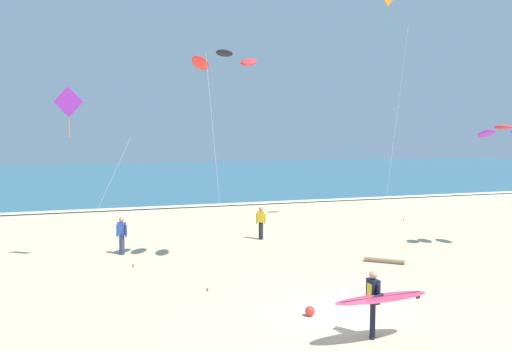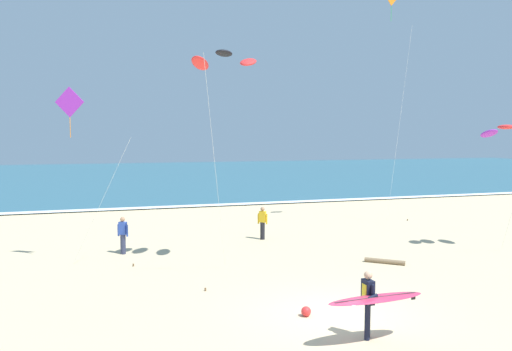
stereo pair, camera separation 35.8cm
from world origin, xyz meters
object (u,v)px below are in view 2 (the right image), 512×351
(driftwood_log, at_px, (385,261))
(kite_arc_charcoal_low, at_px, (224,60))
(kite_diamond_violet_mid, at_px, (71,108))
(bystander_yellow_top, at_px, (263,223))
(bystander_blue_top, at_px, (123,235))
(surfer_lead, at_px, (372,299))
(kite_arc_scarlet_near, at_px, (506,132))
(kite_diamond_amber_far, at_px, (392,11))
(beach_ball, at_px, (306,311))

(driftwood_log, bearing_deg, kite_arc_charcoal_low, 168.56)
(kite_diamond_violet_mid, xyz_separation_m, bystander_yellow_top, (8.42, 2.43, -5.27))
(bystander_blue_top, bearing_deg, surfer_lead, -63.81)
(surfer_lead, xyz_separation_m, kite_arc_scarlet_near, (10.43, 6.96, 4.15))
(kite_arc_scarlet_near, height_order, bystander_blue_top, kite_arc_scarlet_near)
(kite_arc_scarlet_near, distance_m, kite_diamond_amber_far, 10.08)
(bystander_yellow_top, height_order, beach_ball, bystander_yellow_top)
(kite_diamond_violet_mid, height_order, kite_arc_charcoal_low, kite_arc_charcoal_low)
(kite_diamond_violet_mid, relative_size, bystander_blue_top, 4.32)
(surfer_lead, height_order, kite_diamond_amber_far, kite_diamond_amber_far)
(surfer_lead, distance_m, bystander_blue_top, 12.40)
(bystander_blue_top, xyz_separation_m, beach_ball, (4.60, -9.08, -0.67))
(kite_diamond_violet_mid, distance_m, kite_arc_charcoal_low, 6.12)
(surfer_lead, relative_size, kite_diamond_amber_far, 0.19)
(surfer_lead, distance_m, kite_diamond_amber_far, 20.31)
(kite_arc_scarlet_near, xyz_separation_m, kite_diamond_violet_mid, (-17.74, 2.88, 0.88))
(surfer_lead, bearing_deg, kite_diamond_amber_far, 56.94)
(kite_arc_scarlet_near, xyz_separation_m, beach_ball, (-11.30, -4.92, -5.06))
(kite_arc_scarlet_near, distance_m, beach_ball, 13.32)
(kite_arc_scarlet_near, relative_size, driftwood_log, 3.53)
(kite_diamond_violet_mid, height_order, beach_ball, kite_diamond_violet_mid)
(kite_arc_charcoal_low, relative_size, driftwood_log, 5.24)
(surfer_lead, distance_m, driftwood_log, 7.85)
(kite_arc_charcoal_low, distance_m, bystander_blue_top, 8.59)
(bystander_yellow_top, bearing_deg, beach_ball, -100.97)
(kite_arc_charcoal_low, bearing_deg, beach_ball, -80.33)
(kite_arc_charcoal_low, height_order, driftwood_log, kite_arc_charcoal_low)
(kite_arc_scarlet_near, xyz_separation_m, kite_arc_charcoal_low, (-12.27, 0.76, 2.61))
(kite_diamond_violet_mid, xyz_separation_m, kite_diamond_amber_far, (16.66, 4.53, 5.87))
(kite_arc_charcoal_low, height_order, beach_ball, kite_arc_charcoal_low)
(kite_diamond_amber_far, xyz_separation_m, beach_ball, (-10.22, -12.33, -11.81))
(kite_diamond_violet_mid, bearing_deg, bystander_yellow_top, 16.09)
(kite_arc_charcoal_low, xyz_separation_m, driftwood_log, (6.15, -1.25, -7.72))
(kite_diamond_violet_mid, xyz_separation_m, bystander_blue_top, (1.83, 1.28, -5.27))
(kite_diamond_violet_mid, height_order, bystander_blue_top, kite_diamond_violet_mid)
(bystander_yellow_top, xyz_separation_m, bystander_blue_top, (-6.59, -1.15, 0.00))
(bystander_blue_top, bearing_deg, kite_arc_charcoal_low, -43.09)
(kite_arc_scarlet_near, xyz_separation_m, driftwood_log, (-6.11, -0.49, -5.11))
(surfer_lead, distance_m, kite_diamond_violet_mid, 13.25)
(kite_diamond_violet_mid, bearing_deg, kite_arc_scarlet_near, -9.22)
(kite_diamond_amber_far, bearing_deg, bystander_blue_top, -167.66)
(kite_arc_charcoal_low, relative_size, beach_ball, 29.11)
(surfer_lead, relative_size, driftwood_log, 1.64)
(surfer_lead, relative_size, beach_ball, 9.12)
(surfer_lead, xyz_separation_m, beach_ball, (-0.87, 2.04, -0.91))
(driftwood_log, bearing_deg, kite_diamond_violet_mid, 163.86)
(kite_diamond_amber_far, relative_size, bystander_yellow_top, 8.31)
(beach_ball, bearing_deg, bystander_yellow_top, 79.03)
(kite_diamond_violet_mid, bearing_deg, beach_ball, -50.47)
(kite_diamond_amber_far, height_order, bystander_blue_top, kite_diamond_amber_far)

